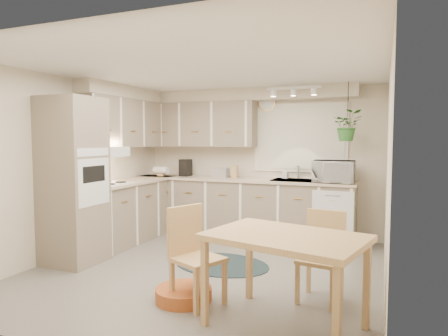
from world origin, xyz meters
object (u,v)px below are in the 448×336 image
Objects in this scene: chair_left at (198,256)px; microwave at (334,169)px; dining_table at (285,281)px; pet_bed at (184,294)px; braided_rug at (222,264)px; chair_back at (320,257)px.

chair_left is 2.89m from microwave.
chair_left is (-0.88, 0.16, 0.07)m from dining_table.
pet_bed is at bearing -112.77° from microwave.
pet_bed is at bearing -86.13° from braided_rug.
chair_back reaches higher than dining_table.
chair_left is 0.43m from pet_bed.
chair_back is at bearing 73.55° from dining_table.
microwave is (1.10, 2.63, 1.07)m from pet_bed.
chair_back is at bearing -86.51° from microwave.
chair_back is 2.27m from microwave.
chair_left reaches higher than pet_bed.
braided_rug is (-0.25, 1.19, -0.46)m from chair_left.
braided_rug is at bearing -144.43° from chair_left.
chair_left is 1.68× the size of pet_bed.
braided_rug is 1.18m from pet_bed.
pet_bed is at bearing 170.59° from dining_table.
microwave is (-0.13, 2.16, 0.70)m from chair_back.
microwave reaches higher than dining_table.
chair_left reaches higher than dining_table.
dining_table is 2.14× the size of microwave.
chair_left is 1.30m from braided_rug.
microwave reaches higher than braided_rug.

